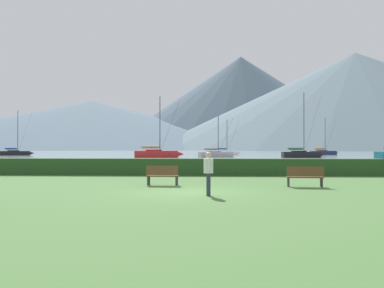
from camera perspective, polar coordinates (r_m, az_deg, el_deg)
name	(u,v)px	position (r m, az deg, el deg)	size (l,w,h in m)	color
ground_plane	(188,193)	(17.65, -0.51, -6.35)	(1000.00, 1000.00, 0.00)	#477038
harbor_water	(213,152)	(154.54, 2.72, -1.08)	(320.00, 246.00, 0.00)	#8C9EA3
hedge_line	(199,167)	(28.57, 0.89, -3.00)	(80.00, 1.20, 1.08)	#284C23
sailboat_slip_0	(16,153)	(104.00, -21.97, -1.05)	(7.21, 3.88, 9.93)	black
sailboat_slip_3	(324,152)	(108.37, 16.74, -1.05)	(6.94, 3.06, 8.87)	navy
sailboat_slip_4	(157,153)	(77.41, -4.59, -1.22)	(8.88, 3.54, 10.78)	red
sailboat_slip_6	(225,153)	(100.78, 4.35, -1.12)	(7.01, 2.57, 8.20)	white
sailboat_slip_7	(216,154)	(79.21, 3.14, -1.31)	(7.08, 3.85, 7.53)	#9E9EA3
sailboat_slip_8	(301,154)	(78.46, 14.05, -1.26)	(7.49, 2.61, 11.30)	black
park_bench_near_path	(162,174)	(20.92, -3.88, -3.97)	(1.55, 0.57, 0.95)	brown
park_bench_under_tree	(305,176)	(20.68, 14.50, -3.99)	(1.67, 0.61, 0.95)	brown
person_seated_viewer	(208,170)	(16.45, 2.15, -3.39)	(0.36, 0.57, 1.65)	#2D3347
distant_hill_west_ridge	(355,101)	(351.25, 20.46, 5.26)	(312.15, 312.15, 72.66)	slate
distant_hill_central_peak	(91,125)	(402.79, -13.00, 2.43)	(357.06, 357.06, 43.34)	#4C6070
distant_hill_east_ridge	(241,103)	(403.69, 6.35, 5.35)	(247.32, 247.32, 84.52)	#425666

